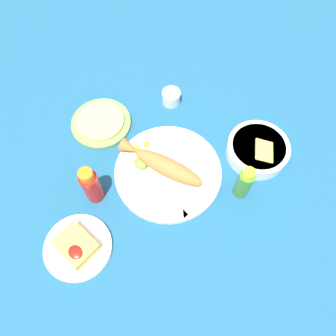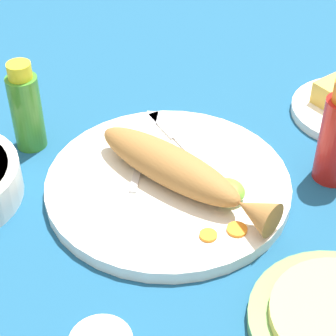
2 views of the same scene
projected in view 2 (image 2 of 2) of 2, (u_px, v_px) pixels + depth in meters
ground_plane at (168, 190)px, 0.82m from camera, size 4.00×4.00×0.00m
main_plate at (168, 185)px, 0.81m from camera, size 0.33×0.33×0.02m
fried_fish at (179, 171)px, 0.78m from camera, size 0.28×0.11×0.05m
fork_near at (145, 143)px, 0.87m from camera, size 0.14×0.14×0.00m
fork_far at (179, 141)px, 0.87m from camera, size 0.19×0.04×0.00m
carrot_slice_near at (208, 235)px, 0.72m from camera, size 0.02×0.02×0.00m
carrot_slice_mid at (237, 229)px, 0.73m from camera, size 0.03×0.03×0.00m
lime_wedge_main at (230, 190)px, 0.77m from camera, size 0.04×0.04×0.02m
hot_sauce_bottle_green at (26, 109)px, 0.86m from camera, size 0.04×0.04×0.14m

